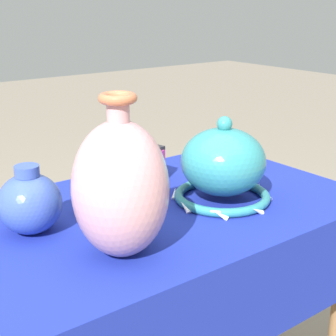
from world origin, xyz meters
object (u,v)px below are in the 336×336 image
Objects in this scene: mosaic_tile_box at (138,165)px; vase_tall_bulbous at (120,188)px; jar_round_cobalt at (30,203)px; pot_squat_slate at (103,202)px; vase_dome_bell at (223,167)px; cup_wide_porcelain at (237,156)px.

vase_tall_bulbous is at bearing -140.36° from mosaic_tile_box.
jar_round_cobalt is (-0.36, -0.12, 0.02)m from mosaic_tile_box.
mosaic_tile_box is 0.22m from pot_squat_slate.
vase_dome_bell is 0.46m from jar_round_cobalt.
cup_wide_porcelain is at bearing 37.51° from vase_dome_bell.
vase_tall_bulbous is 2.12× the size of jar_round_cobalt.
jar_round_cobalt is at bearing -179.81° from pot_squat_slate.
mosaic_tile_box is at bearing 33.78° from pot_squat_slate.
vase_tall_bulbous is 2.99× the size of pot_squat_slate.
mosaic_tile_box is 0.31m from cup_wide_porcelain.
mosaic_tile_box is (-0.09, 0.23, -0.04)m from vase_dome_bell.
jar_round_cobalt is 1.41× the size of pot_squat_slate.
jar_round_cobalt is 0.18m from pot_squat_slate.
vase_tall_bulbous is 2.36× the size of mosaic_tile_box.
pot_squat_slate is at bearing -158.03° from mosaic_tile_box.
vase_tall_bulbous is 0.62m from cup_wide_porcelain.
mosaic_tile_box is at bearing 18.90° from jar_round_cobalt.
jar_round_cobalt is at bearing -172.91° from mosaic_tile_box.
vase_dome_bell reaches higher than mosaic_tile_box.
vase_dome_bell is 1.86× the size of mosaic_tile_box.
pot_squat_slate is at bearing 0.19° from jar_round_cobalt.
vase_dome_bell is 0.27m from cup_wide_porcelain.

